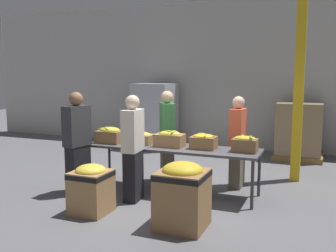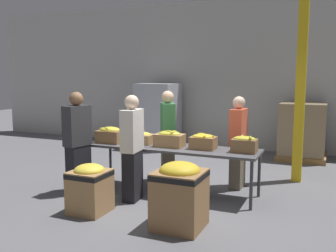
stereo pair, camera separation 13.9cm
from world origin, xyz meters
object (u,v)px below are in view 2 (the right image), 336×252
object	(u,v)px
pallet_stack_1	(158,116)
banana_box_4	(244,144)
banana_box_3	(203,141)
volunteer_0	(168,137)
volunteer_3	(132,149)
sorting_table	(171,149)
volunteer_2	(238,143)
support_pillar	(301,75)
volunteer_1	(78,143)
banana_box_2	(170,139)
pallet_stack_0	(302,132)
banana_box_1	(140,137)
donation_bin_1	(180,193)
banana_box_0	(110,135)
donation_bin_0	(90,187)

from	to	relation	value
pallet_stack_1	banana_box_4	bearing A→B (deg)	-48.29
banana_box_3	volunteer_0	distance (m)	1.05
banana_box_4	banana_box_3	bearing A→B (deg)	-179.71
volunteer_3	sorting_table	bearing A→B (deg)	-39.20
volunteer_0	volunteer_2	bearing A→B (deg)	64.63
sorting_table	support_pillar	bearing A→B (deg)	39.41
banana_box_4	volunteer_0	xyz separation A→B (m)	(-1.55, 0.56, -0.08)
banana_box_3	volunteer_1	distance (m)	2.11
banana_box_2	pallet_stack_0	bearing A→B (deg)	62.34
banana_box_3	volunteer_3	xyz separation A→B (m)	(-0.96, -0.65, -0.08)
volunteer_3	banana_box_1	bearing A→B (deg)	12.38
donation_bin_1	banana_box_4	bearing A→B (deg)	68.36
donation_bin_1	volunteer_2	bearing A→B (deg)	81.99
banana_box_0	volunteer_2	distance (m)	2.27
banana_box_0	donation_bin_0	world-z (taller)	banana_box_0
volunteer_0	volunteer_1	xyz separation A→B (m)	(-1.13, -1.23, 0.01)
sorting_table	donation_bin_0	world-z (taller)	sorting_table
volunteer_1	support_pillar	size ratio (longest dim) A/B	0.43
donation_bin_0	donation_bin_1	distance (m)	1.41
banana_box_0	support_pillar	distance (m)	3.65
banana_box_2	volunteer_3	distance (m)	0.73
volunteer_1	volunteer_3	world-z (taller)	volunteer_1
volunteer_1	volunteer_2	world-z (taller)	volunteer_1
banana_box_1	banana_box_3	distance (m)	1.19
volunteer_0	pallet_stack_0	bearing A→B (deg)	113.35
banana_box_0	donation_bin_0	size ratio (longest dim) A/B	0.63
banana_box_4	donation_bin_1	bearing A→B (deg)	-111.64
donation_bin_0	pallet_stack_0	xyz separation A→B (m)	(2.59, 4.95, 0.28)
pallet_stack_0	banana_box_0	bearing A→B (deg)	-129.36
banana_box_4	pallet_stack_1	xyz separation A→B (m)	(-3.11, 3.49, -0.05)
banana_box_1	volunteer_3	size ratio (longest dim) A/B	0.29
donation_bin_0	pallet_stack_0	bearing A→B (deg)	62.42
donation_bin_0	pallet_stack_1	bearing A→B (deg)	103.40
volunteer_1	support_pillar	bearing A→B (deg)	-46.93
support_pillar	volunteer_1	bearing A→B (deg)	-146.66
volunteer_0	pallet_stack_1	size ratio (longest dim) A/B	0.97
volunteer_1	volunteer_3	bearing A→B (deg)	-79.38
banana_box_0	volunteer_1	size ratio (longest dim) A/B	0.26
volunteer_0	volunteer_1	bearing A→B (deg)	-73.19
sorting_table	banana_box_2	xyz separation A→B (m)	(-0.03, -0.01, 0.19)
volunteer_2	pallet_stack_1	bearing A→B (deg)	-132.22
sorting_table	banana_box_4	bearing A→B (deg)	1.25
banana_box_1	pallet_stack_1	bearing A→B (deg)	109.80
volunteer_1	pallet_stack_1	size ratio (longest dim) A/B	0.97
donation_bin_0	pallet_stack_0	size ratio (longest dim) A/B	0.54
pallet_stack_0	donation_bin_0	bearing A→B (deg)	-117.58
sorting_table	pallet_stack_1	xyz separation A→B (m)	(-1.88, 3.52, 0.13)
volunteer_0	volunteer_1	distance (m)	1.67
banana_box_2	volunteer_3	size ratio (longest dim) A/B	0.28
sorting_table	banana_box_0	bearing A→B (deg)	-176.24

